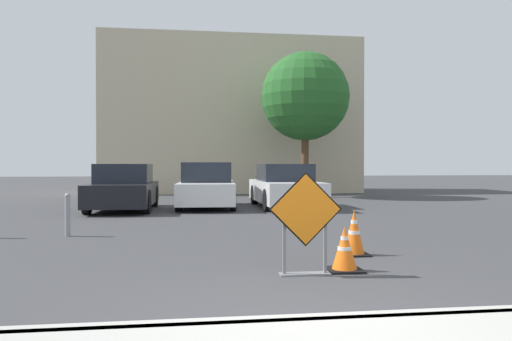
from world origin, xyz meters
TOP-DOWN VIEW (x-y plane):
  - ground_plane at (0.00, 10.00)m, footprint 96.00×96.00m
  - curb_lip at (0.00, 0.00)m, footprint 21.65×0.20m
  - road_closed_sign at (0.47, 2.21)m, footprint 0.99×0.20m
  - traffic_cone_nearest at (1.08, 2.41)m, footprint 0.47×0.47m
  - traffic_cone_second at (1.60, 3.55)m, footprint 0.45×0.45m
  - parked_car_nearest at (-3.12, 12.17)m, footprint 2.01×4.13m
  - parked_car_second at (-0.44, 12.74)m, footprint 2.09×4.16m
  - parked_car_third at (2.24, 12.61)m, footprint 1.96×4.62m
  - bollard_nearest at (-3.52, 6.37)m, footprint 0.12×0.12m
  - building_facade_backdrop at (1.23, 22.76)m, footprint 13.26×5.00m
  - street_tree_behind_lot at (4.12, 17.54)m, footprint 3.95×3.95m

SIDE VIEW (x-z plane):
  - ground_plane at x=0.00m, z-range 0.00..0.00m
  - curb_lip at x=0.00m, z-range 0.00..0.14m
  - traffic_cone_nearest at x=1.08m, z-range -0.01..0.61m
  - traffic_cone_second at x=1.60m, z-range -0.01..0.73m
  - bollard_nearest at x=-3.52m, z-range 0.03..0.91m
  - parked_car_nearest at x=-3.12m, z-range -0.05..1.44m
  - parked_car_third at x=2.24m, z-range -0.05..1.44m
  - parked_car_second at x=-0.44m, z-range -0.07..1.47m
  - road_closed_sign at x=0.47m, z-range 0.06..1.44m
  - building_facade_backdrop at x=1.23m, z-range 0.00..7.99m
  - street_tree_behind_lot at x=4.12m, z-range 1.25..7.74m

